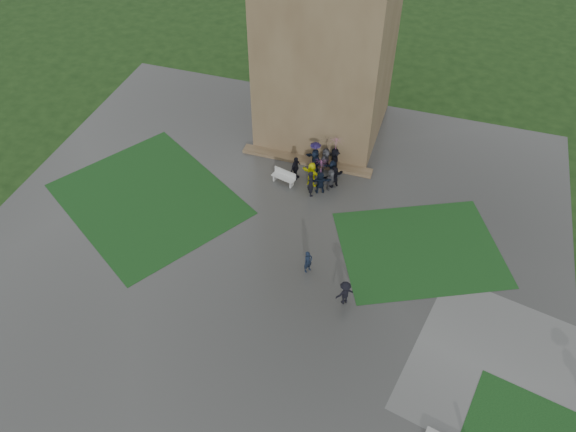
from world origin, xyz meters
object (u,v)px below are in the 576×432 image
(tower, at_px, (330,7))
(pedestrian_mid, at_px, (308,262))
(pedestrian_near, at_px, (345,293))
(bench, at_px, (284,177))

(tower, relative_size, pedestrian_mid, 12.14)
(pedestrian_mid, bearing_deg, pedestrian_near, -89.02)
(tower, distance_m, pedestrian_near, 17.89)
(pedestrian_mid, xyz_separation_m, pedestrian_near, (2.44, -1.48, 0.04))
(bench, xyz_separation_m, pedestrian_near, (6.01, -8.17, 0.30))
(tower, distance_m, pedestrian_mid, 16.08)
(bench, xyz_separation_m, pedestrian_mid, (3.57, -6.68, 0.26))
(tower, height_order, bench, tower)
(pedestrian_mid, bearing_deg, tower, 43.86)
(pedestrian_near, bearing_deg, tower, -111.80)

